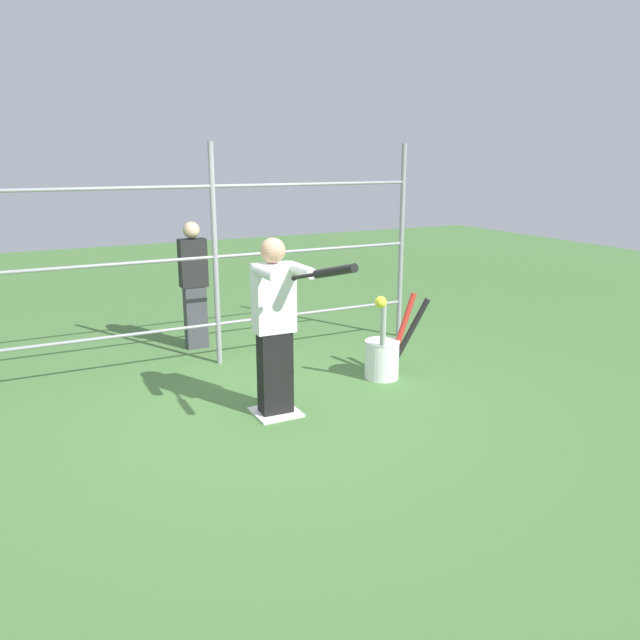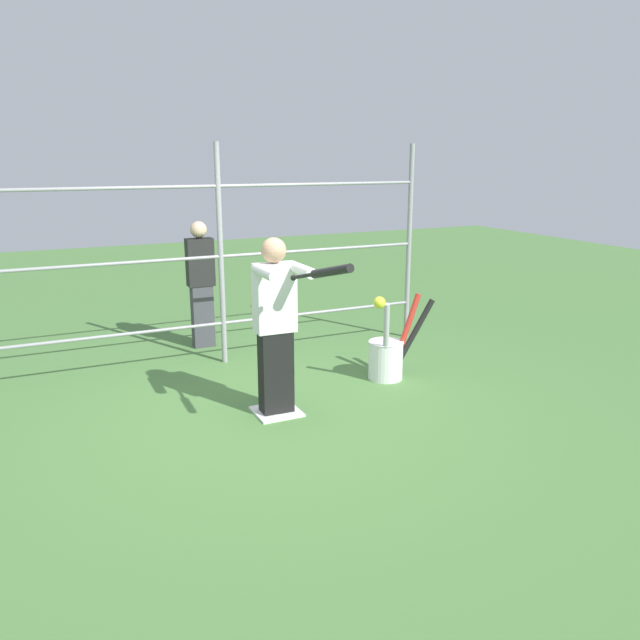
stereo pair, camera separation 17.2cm
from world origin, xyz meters
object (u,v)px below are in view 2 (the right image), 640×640
at_px(batter, 276,321).
at_px(softball_in_flight, 380,303).
at_px(baseball_bat_swinging, 326,272).
at_px(bystander_behind_fence, 201,283).
at_px(bat_bucket, 388,356).

distance_m(batter, softball_in_flight, 1.03).
bearing_deg(baseball_bat_swinging, softball_in_flight, -171.90).
bearing_deg(bystander_behind_fence, baseball_bat_swinging, 91.96).
bearing_deg(softball_in_flight, bat_bucket, -124.89).
bearing_deg(softball_in_flight, bystander_behind_fence, -79.03).
bearing_deg(softball_in_flight, batter, -55.97).
height_order(batter, bystander_behind_fence, batter).
height_order(softball_in_flight, bystander_behind_fence, bystander_behind_fence).
bearing_deg(batter, baseball_bat_swinging, 93.61).
distance_m(bat_bucket, bystander_behind_fence, 2.48).
bearing_deg(baseball_bat_swinging, bystander_behind_fence, -88.04).
xyz_separation_m(batter, baseball_bat_swinging, (-0.06, 0.89, 0.58)).
xyz_separation_m(bat_bucket, bystander_behind_fence, (1.43, -1.95, 0.55)).
height_order(baseball_bat_swinging, softball_in_flight, baseball_bat_swinging).
xyz_separation_m(baseball_bat_swinging, bystander_behind_fence, (0.11, -3.21, -0.64)).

